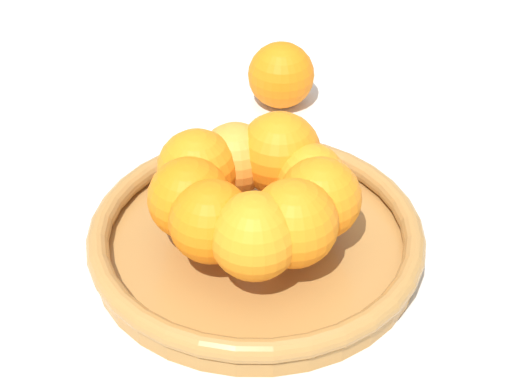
# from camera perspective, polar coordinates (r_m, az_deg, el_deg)

# --- Properties ---
(ground_plane) EXTENTS (4.00, 4.00, 0.00)m
(ground_plane) POSITION_cam_1_polar(r_m,az_deg,el_deg) (0.80, 0.00, -4.11)
(ground_plane) COLOR beige
(fruit_bowl) EXTENTS (0.31, 0.31, 0.04)m
(fruit_bowl) POSITION_cam_1_polar(r_m,az_deg,el_deg) (0.79, 0.00, -3.13)
(fruit_bowl) COLOR #A57238
(fruit_bowl) RESTS_ON ground_plane
(orange_pile) EXTENTS (0.19, 0.18, 0.08)m
(orange_pile) POSITION_cam_1_polar(r_m,az_deg,el_deg) (0.75, -0.14, -0.03)
(orange_pile) COLOR orange
(orange_pile) RESTS_ON fruit_bowl
(stray_orange) EXTENTS (0.08, 0.08, 0.08)m
(stray_orange) POSITION_cam_1_polar(r_m,az_deg,el_deg) (1.00, 1.68, 7.80)
(stray_orange) COLOR orange
(stray_orange) RESTS_ON ground_plane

